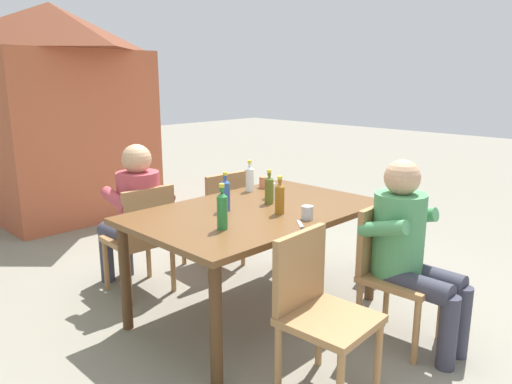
# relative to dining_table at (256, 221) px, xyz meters

# --- Properties ---
(ground_plane) EXTENTS (24.00, 24.00, 0.00)m
(ground_plane) POSITION_rel_dining_table_xyz_m (0.00, 0.00, -0.69)
(ground_plane) COLOR gray
(dining_table) EXTENTS (1.70, 1.08, 0.78)m
(dining_table) POSITION_rel_dining_table_xyz_m (0.00, 0.00, 0.00)
(dining_table) COLOR brown
(dining_table) RESTS_ON ground_plane
(chair_far_left) EXTENTS (0.46, 0.46, 0.87)m
(chair_far_left) POSITION_rel_dining_table_xyz_m (-0.39, 0.84, -0.20)
(chair_far_left) COLOR #A37547
(chair_far_left) RESTS_ON ground_plane
(chair_near_right) EXTENTS (0.46, 0.46, 0.87)m
(chair_near_right) POSITION_rel_dining_table_xyz_m (0.38, -0.84, -0.20)
(chair_near_right) COLOR #A37547
(chair_near_right) RESTS_ON ground_plane
(chair_far_right) EXTENTS (0.46, 0.46, 0.87)m
(chair_far_right) POSITION_rel_dining_table_xyz_m (0.38, 0.84, -0.20)
(chair_far_right) COLOR #A37547
(chair_far_right) RESTS_ON ground_plane
(chair_near_left) EXTENTS (0.46, 0.46, 0.87)m
(chair_near_left) POSITION_rel_dining_table_xyz_m (-0.39, -0.84, -0.20)
(chair_near_left) COLOR #A37547
(chair_near_left) RESTS_ON ground_plane
(person_in_white_shirt) EXTENTS (0.47, 0.61, 1.18)m
(person_in_white_shirt) POSITION_rel_dining_table_xyz_m (-0.38, 0.95, -0.04)
(person_in_white_shirt) COLOR #B7424C
(person_in_white_shirt) RESTS_ON ground_plane
(person_in_plaid_shirt) EXTENTS (0.47, 0.61, 1.18)m
(person_in_plaid_shirt) POSITION_rel_dining_table_xyz_m (0.38, -0.95, -0.04)
(person_in_plaid_shirt) COLOR #4C935B
(person_in_plaid_shirt) RESTS_ON ground_plane
(bottle_clear) EXTENTS (0.06, 0.06, 0.25)m
(bottle_clear) POSITION_rel_dining_table_xyz_m (0.34, 0.41, 0.19)
(bottle_clear) COLOR white
(bottle_clear) RESTS_ON dining_table
(bottle_olive) EXTENTS (0.06, 0.06, 0.24)m
(bottle_olive) POSITION_rel_dining_table_xyz_m (0.17, 0.04, 0.19)
(bottle_olive) COLOR #566623
(bottle_olive) RESTS_ON dining_table
(bottle_blue) EXTENTS (0.06, 0.06, 0.27)m
(bottle_blue) POSITION_rel_dining_table_xyz_m (-0.17, 0.12, 0.20)
(bottle_blue) COLOR #2D56A3
(bottle_blue) RESTS_ON dining_table
(bottle_green) EXTENTS (0.06, 0.06, 0.28)m
(bottle_green) POSITION_rel_dining_table_xyz_m (-0.46, -0.18, 0.20)
(bottle_green) COLOR #287A38
(bottle_green) RESTS_ON dining_table
(bottle_amber) EXTENTS (0.06, 0.06, 0.26)m
(bottle_amber) POSITION_rel_dining_table_xyz_m (0.03, -0.19, 0.19)
(bottle_amber) COLOR #996019
(bottle_amber) RESTS_ON dining_table
(cup_terracotta) EXTENTS (0.08, 0.08, 0.09)m
(cup_terracotta) POSITION_rel_dining_table_xyz_m (0.51, 0.42, 0.13)
(cup_terracotta) COLOR #BC6B47
(cup_terracotta) RESTS_ON dining_table
(cup_glass) EXTENTS (0.08, 0.08, 0.12)m
(cup_glass) POSITION_rel_dining_table_xyz_m (0.29, 0.13, 0.14)
(cup_glass) COLOR silver
(cup_glass) RESTS_ON dining_table
(cup_steel) EXTENTS (0.08, 0.08, 0.09)m
(cup_steel) POSITION_rel_dining_table_xyz_m (0.05, -0.41, 0.13)
(cup_steel) COLOR #B2B7BC
(cup_steel) RESTS_ON dining_table
(table_knife) EXTENTS (0.18, 0.19, 0.01)m
(table_knife) POSITION_rel_dining_table_xyz_m (-0.11, -0.49, 0.09)
(table_knife) COLOR silver
(table_knife) RESTS_ON dining_table
(backpack_by_near_side) EXTENTS (0.34, 0.21, 0.46)m
(backpack_by_near_side) POSITION_rel_dining_table_xyz_m (1.22, -0.28, -0.47)
(backpack_by_near_side) COLOR black
(backpack_by_near_side) RESTS_ON ground_plane
(brick_kiosk) EXTENTS (2.00, 2.07, 2.51)m
(brick_kiosk) POSITION_rel_dining_table_xyz_m (0.28, 3.69, 0.63)
(brick_kiosk) COLOR #B25638
(brick_kiosk) RESTS_ON ground_plane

